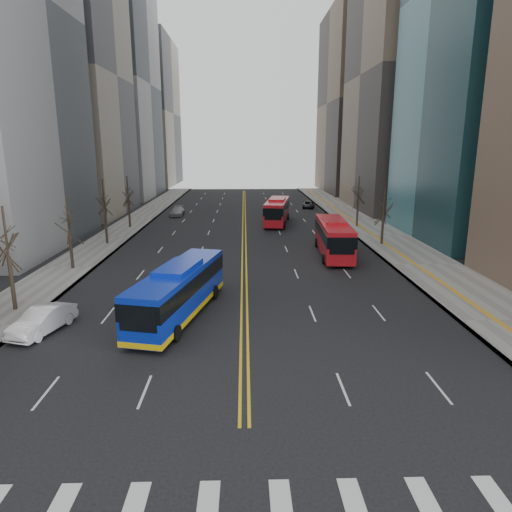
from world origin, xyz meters
TOP-DOWN VIEW (x-y plane):
  - sidewalk_right at (17.50, 45.00)m, footprint 7.00×130.00m
  - sidewalk_left at (-16.50, 45.00)m, footprint 5.00×130.00m
  - centerline at (0.00, 55.00)m, footprint 0.55×100.00m
  - office_towers at (0.12, 68.51)m, footprint 83.00×134.00m
  - street_trees at (-7.18, 34.55)m, footprint 35.20×47.20m
  - blue_bus at (-4.37, 17.77)m, footprint 5.35×12.61m
  - red_bus_near at (9.37, 35.09)m, footprint 3.55×12.18m
  - red_bus_far at (4.85, 55.00)m, footprint 4.65×12.25m
  - car_white at (-12.45, 15.19)m, footprint 2.91×5.08m
  - car_dark_mid at (10.73, 37.63)m, footprint 3.09×4.38m
  - car_silver at (-10.98, 63.30)m, footprint 2.04×4.94m
  - car_dark_far at (11.92, 72.04)m, footprint 2.93×4.71m

SIDE VIEW (x-z plane):
  - centerline at x=0.00m, z-range 0.00..0.01m
  - sidewalk_right at x=17.50m, z-range 0.00..0.15m
  - sidewalk_left at x=-16.50m, z-range 0.00..0.15m
  - car_dark_far at x=11.92m, z-range 0.00..1.21m
  - car_dark_mid at x=10.73m, z-range 0.00..1.39m
  - car_silver at x=-10.98m, z-range 0.00..1.43m
  - car_white at x=-12.45m, z-range 0.00..1.59m
  - blue_bus at x=-4.37m, z-range 0.09..3.67m
  - red_bus_far at x=4.85m, z-range 0.21..3.98m
  - red_bus_near at x=9.37m, z-range 0.21..4.00m
  - street_trees at x=-7.18m, z-range 1.07..8.67m
  - office_towers at x=0.12m, z-range -5.08..52.92m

